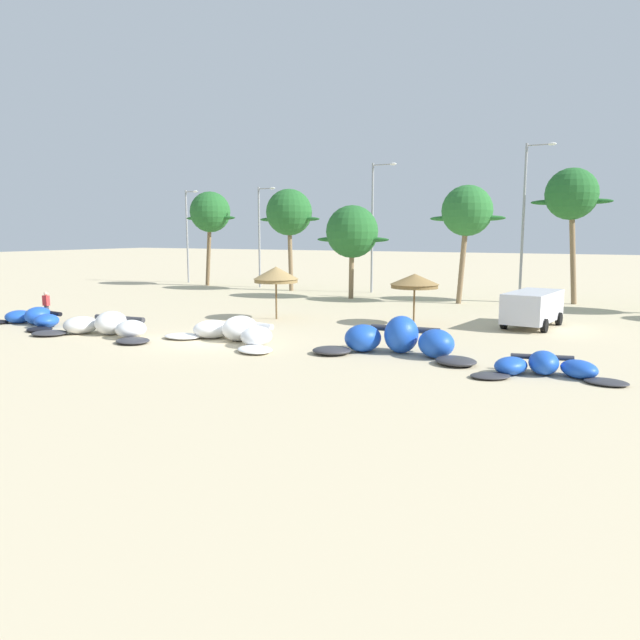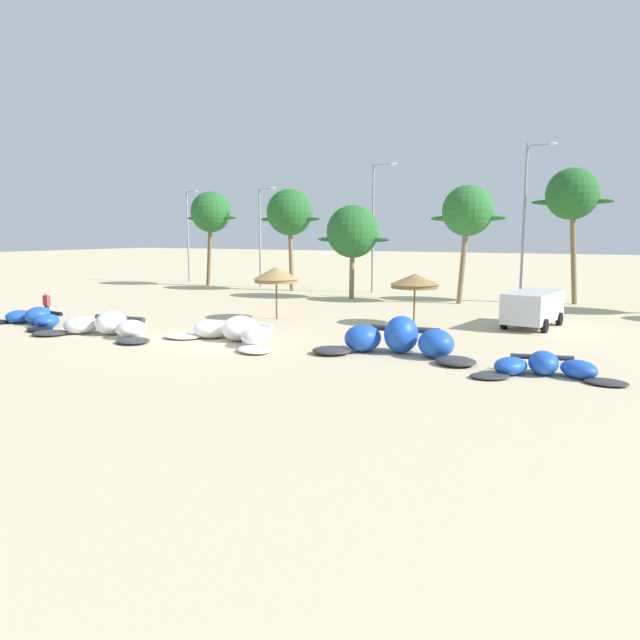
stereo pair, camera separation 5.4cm
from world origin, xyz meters
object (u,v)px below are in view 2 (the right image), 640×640
at_px(kite_far_left, 33,318).
at_px(kite_left_of_center, 234,332).
at_px(beach_umbrella_near_van, 276,275).
at_px(palm_left, 290,213).
at_px(lamppost_east_center, 375,221).
at_px(palm_center_right, 572,195).
at_px(lamppost_west_center, 261,232).
at_px(beach_umbrella_middle, 415,281).
at_px(palm_left_of_gap, 353,232).
at_px(kite_left, 106,327).
at_px(lamppost_west, 189,232).
at_px(person_near_kites, 47,306).
at_px(kite_center, 399,340).
at_px(lamppost_east, 526,216).
at_px(palm_center_left, 468,212).
at_px(parked_van, 534,306).
at_px(kite_right_of_center, 544,367).
at_px(palm_leftmost, 211,213).

xyz_separation_m(kite_far_left, kite_left_of_center, (12.30, 0.93, 0.08)).
height_order(beach_umbrella_near_van, palm_left, palm_left).
bearing_deg(lamppost_east_center, palm_center_right, -4.07).
distance_m(lamppost_west_center, lamppost_east_center, 10.81).
bearing_deg(beach_umbrella_middle, palm_center_right, 66.03).
relative_size(palm_center_right, lamppost_east_center, 0.89).
bearing_deg(palm_left_of_gap, kite_left, -100.21).
xyz_separation_m(beach_umbrella_middle, lamppost_west_center, (-19.30, 14.79, 2.63)).
distance_m(beach_umbrella_middle, lamppost_west_center, 24.45).
relative_size(kite_far_left, lamppost_west, 0.67).
height_order(beach_umbrella_middle, person_near_kites, beach_umbrella_middle).
bearing_deg(kite_center, lamppost_east_center, 114.77).
height_order(palm_left, lamppost_east, lamppost_east).
height_order(kite_far_left, palm_left_of_gap, palm_left_of_gap).
height_order(kite_center, palm_center_left, palm_center_left).
xyz_separation_m(palm_center_left, lamppost_west, (-28.54, 5.31, -1.27)).
bearing_deg(parked_van, lamppost_east_center, 137.96).
bearing_deg(palm_left_of_gap, kite_left_of_center, -81.67).
xyz_separation_m(kite_left_of_center, kite_center, (7.48, 0.78, 0.14)).
relative_size(beach_umbrella_near_van, lamppost_east_center, 0.29).
xyz_separation_m(kite_far_left, palm_left_of_gap, (9.58, 19.56, 4.54)).
bearing_deg(kite_right_of_center, lamppost_east_center, 124.05).
relative_size(parked_van, palm_center_right, 0.53).
relative_size(kite_center, palm_center_right, 0.75).
height_order(person_near_kites, palm_center_left, palm_center_left).
xyz_separation_m(lamppost_west, lamppost_east, (31.90, -2.45, 1.03)).
relative_size(beach_umbrella_middle, lamppost_west_center, 0.31).
distance_m(parked_van, palm_center_right, 13.35).
height_order(kite_left, kite_right_of_center, kite_left).
bearing_deg(kite_left_of_center, palm_leftmost, 129.72).
xyz_separation_m(parked_van, palm_leftmost, (-30.01, 11.92, 5.59)).
bearing_deg(palm_left, kite_center, -50.35).
relative_size(person_near_kites, palm_left, 0.19).
bearing_deg(palm_center_right, palm_leftmost, 179.74).
xyz_separation_m(lamppost_west_center, lamppost_east_center, (10.77, 0.22, 0.79)).
xyz_separation_m(kite_center, lamppost_east_center, (-10.51, 22.78, 5.18)).
relative_size(beach_umbrella_near_van, person_near_kites, 1.83).
height_order(palm_left, palm_center_left, palm_left).
height_order(palm_center_left, lamppost_east_center, lamppost_east_center).
bearing_deg(parked_van, lamppost_west_center, 153.24).
bearing_deg(kite_center, kite_left, -170.74).
bearing_deg(kite_right_of_center, palm_left_of_gap, 129.87).
relative_size(parked_van, person_near_kites, 3.01).
height_order(palm_left_of_gap, lamppost_east_center, lamppost_east_center).
bearing_deg(palm_left, person_near_kites, -98.15).
bearing_deg(palm_center_left, kite_left, -119.87).
height_order(kite_far_left, palm_leftmost, palm_leftmost).
height_order(kite_center, palm_center_right, palm_center_right).
bearing_deg(beach_umbrella_middle, person_near_kites, -156.45).
bearing_deg(palm_left, kite_right_of_center, -43.84).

